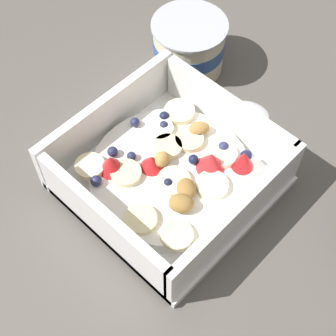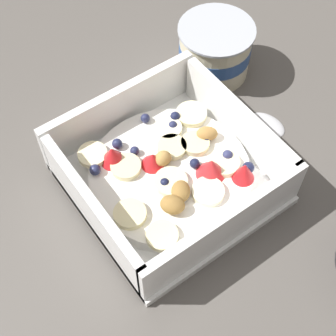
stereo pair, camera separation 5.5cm
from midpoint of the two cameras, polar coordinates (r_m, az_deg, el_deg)
ground_plane at (r=0.58m, az=3.72°, el=-1.61°), size 2.40×2.40×0.00m
fruit_bowl at (r=0.56m, az=2.92°, el=-0.66°), size 0.20×0.20×0.07m
spoon at (r=0.64m, az=11.66°, el=5.75°), size 0.06×0.17×0.01m
yogurt_cup at (r=0.67m, az=7.65°, el=12.73°), size 0.10×0.10×0.07m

